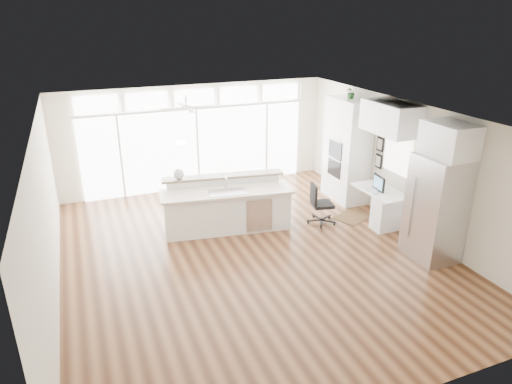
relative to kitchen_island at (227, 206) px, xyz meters
name	(u,v)px	position (x,y,z in m)	size (l,w,h in m)	color
floor	(253,254)	(0.11, -1.20, -0.56)	(7.00, 8.00, 0.02)	#452615
ceiling	(253,116)	(0.11, -1.20, 2.15)	(7.00, 8.00, 0.02)	white
wall_back	(196,137)	(0.11, 2.80, 0.80)	(7.00, 0.04, 2.70)	beige
wall_front	(388,313)	(0.11, -5.20, 0.80)	(7.00, 0.04, 2.70)	beige
wall_left	(46,219)	(-3.39, -1.20, 0.80)	(0.04, 8.00, 2.70)	beige
wall_right	(407,166)	(3.61, -1.20, 0.80)	(0.04, 8.00, 2.70)	beige
glass_wall	(197,149)	(0.11, 2.74, 0.50)	(5.80, 0.06, 2.08)	white
transom_row	(195,98)	(0.11, 2.74, 1.83)	(5.90, 0.06, 0.40)	white
desk_window	(398,154)	(3.57, -0.90, 1.00)	(0.04, 0.85, 0.85)	white
ceiling_fan	(186,103)	(-0.39, 1.60, 1.93)	(1.16, 1.16, 0.32)	silver
recessed_lights	(248,115)	(0.11, -1.00, 2.13)	(3.40, 3.00, 0.02)	white
oven_cabinet	(347,150)	(3.28, 0.60, 0.70)	(0.64, 1.20, 2.50)	white
desk_nook	(379,206)	(3.24, -0.90, -0.17)	(0.72, 1.30, 0.76)	white
upper_cabinets	(391,118)	(3.28, -0.90, 1.80)	(0.64, 1.30, 0.64)	white
refrigerator	(436,208)	(3.22, -2.55, 0.45)	(0.76, 0.90, 2.00)	silver
fridge_cabinet	(450,140)	(3.28, -2.55, 1.75)	(0.64, 0.90, 0.60)	white
framed_photos	(379,153)	(3.57, -0.28, 0.85)	(0.06, 0.22, 0.80)	black
kitchen_island	(227,206)	(0.00, 0.00, 0.00)	(2.75, 1.04, 1.09)	white
rug	(353,217)	(2.87, -0.47, -0.54)	(0.83, 0.60, 0.01)	#321F10
office_chair	(322,204)	(2.04, -0.48, -0.09)	(0.48, 0.44, 0.92)	black
fishbowl	(179,174)	(-0.88, 0.54, 0.66)	(0.23, 0.23, 0.23)	silver
monitor	(379,183)	(3.16, -0.90, 0.39)	(0.07, 0.43, 0.36)	black
keyboard	(372,191)	(2.99, -0.90, 0.22)	(0.13, 0.34, 0.02)	silver
potted_plant	(351,93)	(3.28, 0.60, 2.07)	(0.27, 0.30, 0.23)	#295E28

